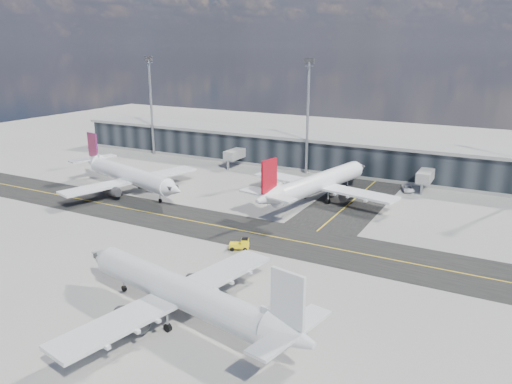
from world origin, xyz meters
TOP-DOWN VIEW (x-y plane):
  - ground at (0.00, 0.00)m, footprint 300.00×300.00m
  - taxiway_lanes at (3.91, 10.74)m, footprint 180.00×63.00m
  - terminal_concourse at (0.04, 54.93)m, footprint 152.00×19.80m
  - floodlight_masts at (0.00, 48.00)m, footprint 102.50×0.70m
  - airliner_af at (-29.09, 13.83)m, footprint 37.99×32.74m
  - airliner_redtail at (11.29, 27.06)m, footprint 34.12×39.75m
  - airliner_near at (14.95, -25.76)m, footprint 37.28×31.98m
  - baggage_tug at (10.28, -3.76)m, footprint 3.46×2.58m
  - service_van at (26.83, 43.42)m, footprint 3.99×5.38m

SIDE VIEW (x-z plane):
  - ground at x=0.00m, z-range 0.00..0.00m
  - taxiway_lanes at x=3.91m, z-range -0.01..0.03m
  - service_van at x=26.83m, z-range 0.00..1.36m
  - baggage_tug at x=10.28m, z-range 0.00..1.96m
  - airliner_near at x=14.95m, z-range -1.88..9.21m
  - airliner_af at x=-29.09m, z-range -1.94..9.52m
  - airliner_redtail at x=11.29m, z-range -2.01..9.83m
  - terminal_concourse at x=0.04m, z-range -0.31..8.49m
  - floodlight_masts at x=0.00m, z-range 1.16..30.06m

